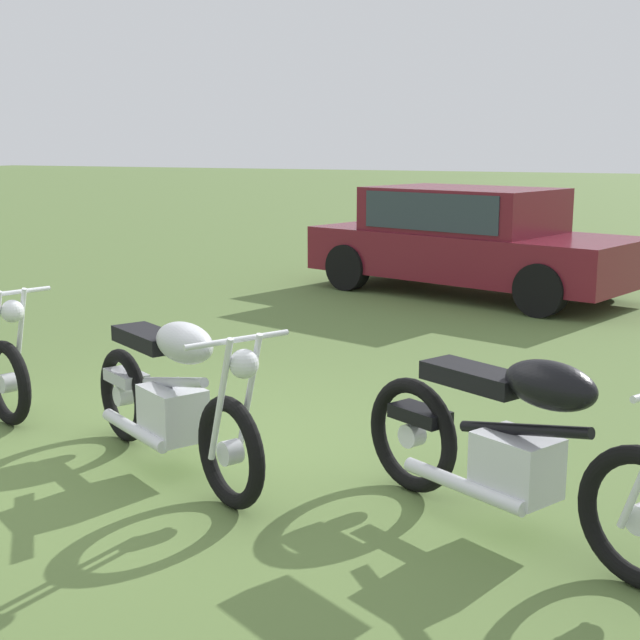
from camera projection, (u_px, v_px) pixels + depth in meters
ground_plane at (199, 450)px, 5.85m from camera, size 120.00×120.00×0.00m
motorcycle_silver at (172, 396)px, 5.37m from camera, size 1.85×1.19×1.02m
motorcycle_black at (518, 446)px, 4.48m from camera, size 1.98×1.18×1.02m
car_burgundy at (468, 235)px, 11.80m from camera, size 4.67×2.92×1.43m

